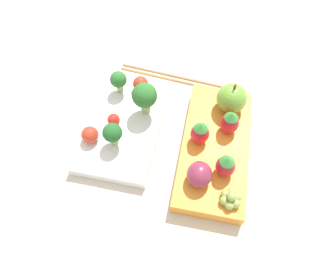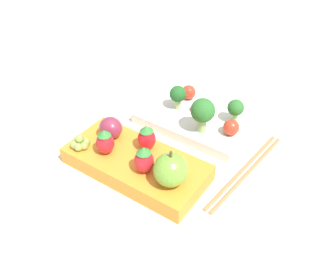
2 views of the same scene
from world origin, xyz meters
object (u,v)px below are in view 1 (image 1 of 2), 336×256
grape_cluster (231,199)px  apple (232,98)px  cherry_tomato_0 (114,120)px  strawberry_1 (200,133)px  chopsticks_pair (174,77)px  broccoli_floret_2 (118,80)px  bento_box_savoury (124,126)px  broccoli_floret_0 (113,133)px  cherry_tomato_1 (90,135)px  cherry_tomato_2 (141,84)px  broccoli_floret_1 (145,96)px  bento_box_fruit (215,148)px  plum (199,174)px  strawberry_2 (226,166)px  strawberry_0 (230,122)px

grape_cluster → apple: bearing=9.7°
cherry_tomato_0 → strawberry_1: bearing=-89.3°
grape_cluster → chopsticks_pair: bearing=32.3°
broccoli_floret_2 → chopsticks_pair: (0.07, -0.08, -0.04)m
bento_box_savoury → broccoli_floret_0: size_ratio=4.49×
cherry_tomato_1 → cherry_tomato_2: (0.12, -0.04, 0.00)m
broccoli_floret_2 → cherry_tomato_2: broccoli_floret_2 is taller
grape_cluster → broccoli_floret_1: bearing=53.3°
broccoli_floret_0 → broccoli_floret_2: bearing=15.9°
cherry_tomato_1 → grape_cluster: 0.23m
bento_box_fruit → broccoli_floret_1: 0.14m
broccoli_floret_1 → plum: bearing=-131.9°
bento_box_fruit → broccoli_floret_0: (-0.04, 0.15, 0.03)m
cherry_tomato_2 → broccoli_floret_2: bearing=111.1°
cherry_tomato_1 → strawberry_2: (-0.00, -0.21, 0.02)m
bento_box_savoury → cherry_tomato_1: cherry_tomato_1 is taller
bento_box_fruit → cherry_tomato_2: 0.17m
bento_box_fruit → cherry_tomato_2: cherry_tomato_2 is taller
broccoli_floret_1 → grape_cluster: size_ratio=1.98×
grape_cluster → chopsticks_pair: 0.26m
plum → cherry_tomato_0: bearing=67.9°
cherry_tomato_2 → bento_box_fruit: bearing=-117.9°
cherry_tomato_0 → strawberry_2: size_ratio=0.48×
strawberry_2 → grape_cluster: (-0.04, -0.02, -0.01)m
apple → strawberry_0: 0.05m
bento_box_savoury → strawberry_1: bearing=-91.5°
cherry_tomato_2 → apple: apple is taller
cherry_tomato_1 → strawberry_0: size_ratio=0.61×
broccoli_floret_1 → cherry_tomato_1: size_ratio=2.30×
cherry_tomato_2 → broccoli_floret_1: bearing=-151.8°
bento_box_fruit → strawberry_1: bearing=91.0°
strawberry_2 → cherry_tomato_1: bearing=89.1°
grape_cluster → cherry_tomato_2: bearing=48.4°
cherry_tomato_2 → grape_cluster: grape_cluster is taller
broccoli_floret_0 → bento_box_fruit: bearing=-76.7°
broccoli_floret_1 → apple: 0.14m
broccoli_floret_1 → cherry_tomato_1: (-0.08, 0.07, -0.03)m
cherry_tomato_2 → plum: bearing=-136.8°
bento_box_savoury → strawberry_0: size_ratio=4.63×
strawberry_0 → strawberry_2: bearing=-175.1°
plum → strawberry_1: bearing=11.9°
grape_cluster → broccoli_floret_0: bearing=75.8°
broccoli_floret_2 → strawberry_2: strawberry_2 is taller
apple → strawberry_1: apple is taller
strawberry_2 → strawberry_1: bearing=47.2°
broccoli_floret_0 → strawberry_1: size_ratio=1.05×
broccoli_floret_1 → strawberry_2: bearing=-118.7°
bento_box_fruit → broccoli_floret_2: broccoli_floret_2 is taller
strawberry_0 → strawberry_1: strawberry_0 is taller
strawberry_0 → apple: bearing=6.2°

